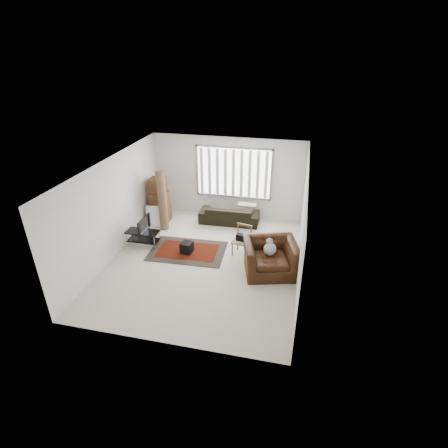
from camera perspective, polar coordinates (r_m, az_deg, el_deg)
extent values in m
plane|color=beige|center=(9.59, -3.26, -6.08)|extent=(6.00, 6.00, 0.00)
cube|color=white|center=(8.41, -3.74, 9.47)|extent=(5.00, 6.00, 0.02)
cube|color=silver|center=(11.60, 0.63, 7.56)|extent=(5.00, 0.02, 2.70)
cube|color=silver|center=(6.52, -10.87, -10.23)|extent=(5.00, 0.02, 2.70)
cube|color=silver|center=(9.87, -17.59, 2.56)|extent=(0.02, 6.00, 2.70)
cube|color=silver|center=(8.62, 12.71, -0.47)|extent=(0.02, 6.00, 2.70)
cube|color=white|center=(11.48, 1.60, 8.39)|extent=(2.40, 0.01, 1.60)
cube|color=gray|center=(11.46, 1.58, 8.36)|extent=(2.52, 0.06, 1.72)
cube|color=white|center=(11.42, 1.54, 8.30)|extent=(2.40, 0.02, 1.55)
cube|color=black|center=(10.06, -5.95, -4.39)|extent=(2.18, 1.51, 0.02)
cube|color=#491206|center=(10.05, -5.95, -4.34)|extent=(1.72, 1.05, 0.00)
cube|color=black|center=(10.33, -13.17, -1.27)|extent=(0.95, 0.43, 0.04)
cube|color=black|center=(10.45, -13.01, -2.54)|extent=(0.91, 0.40, 0.03)
cylinder|color=#B2B2B7|center=(10.47, -15.56, -2.51)|extent=(0.03, 0.03, 0.47)
cylinder|color=#B2B2B7|center=(10.12, -11.27, -3.09)|extent=(0.03, 0.03, 0.47)
cylinder|color=#B2B2B7|center=(10.75, -14.70, -1.59)|extent=(0.03, 0.03, 0.47)
cylinder|color=#B2B2B7|center=(10.40, -10.50, -2.12)|extent=(0.03, 0.03, 0.47)
imported|color=black|center=(10.22, -13.31, -0.09)|extent=(0.10, 0.77, 0.44)
cube|color=black|center=(9.92, -6.09, -3.81)|extent=(0.35, 0.35, 0.30)
cube|color=#56331B|center=(11.78, -10.34, 1.75)|extent=(0.61, 0.55, 0.55)
cube|color=#56331B|center=(11.54, -10.51, 4.01)|extent=(0.55, 0.50, 0.49)
cube|color=#56331B|center=(11.42, -10.80, 6.26)|extent=(0.50, 0.50, 0.44)
cube|color=silver|center=(11.43, -11.24, 1.22)|extent=(0.57, 0.30, 0.69)
cylinder|color=brown|center=(11.11, -10.05, 3.83)|extent=(0.50, 0.63, 1.84)
imported|color=black|center=(11.44, 0.89, 1.97)|extent=(1.96, 0.89, 0.75)
cube|color=#887859|center=(9.66, 2.88, -2.79)|extent=(0.54, 0.54, 0.05)
cylinder|color=brown|center=(9.68, 1.36, -4.18)|extent=(0.04, 0.04, 0.43)
cylinder|color=brown|center=(9.56, 3.50, -4.68)|extent=(0.04, 0.04, 0.43)
cylinder|color=brown|center=(9.99, 2.23, -3.12)|extent=(0.04, 0.04, 0.43)
cylinder|color=brown|center=(9.87, 4.32, -3.59)|extent=(0.04, 0.04, 0.43)
cube|color=brown|center=(9.64, 3.39, -0.19)|extent=(0.44, 0.13, 0.06)
cube|color=brown|center=(9.79, 2.30, -0.93)|extent=(0.05, 0.05, 0.43)
cube|color=brown|center=(9.67, 4.43, -1.38)|extent=(0.05, 0.05, 0.43)
cube|color=black|center=(9.60, 2.90, -2.19)|extent=(0.31, 0.22, 0.18)
imported|color=#33190A|center=(8.99, 7.52, -5.08)|extent=(1.58, 1.46, 0.98)
ellipsoid|color=#59595B|center=(8.91, 7.58, -4.30)|extent=(0.35, 0.41, 0.24)
sphere|color=#59595B|center=(8.99, 7.45, -2.88)|extent=(0.18, 0.18, 0.18)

